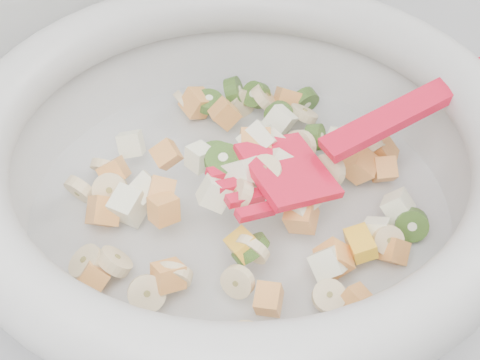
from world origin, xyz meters
TOP-DOWN VIEW (x-y plane):
  - mixing_bowl at (0.07, 1.50)m, footprint 0.47×0.42m

SIDE VIEW (x-z plane):
  - mixing_bowl at x=0.07m, z-range 0.90..1.02m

